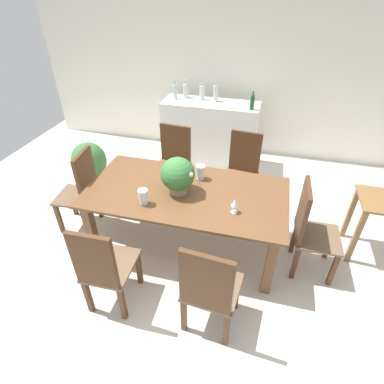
{
  "coord_description": "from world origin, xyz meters",
  "views": [
    {
      "loc": [
        0.71,
        -2.43,
        2.56
      ],
      "look_at": [
        0.01,
        0.24,
        0.6
      ],
      "focal_mm": 28.89,
      "sensor_mm": 36.0,
      "label": 1
    }
  ],
  "objects": [
    {
      "name": "chair_far_left",
      "position": [
        -0.45,
        1.01,
        0.53
      ],
      "size": [
        0.49,
        0.51,
        0.97
      ],
      "rotation": [
        0.0,
        0.0,
        -0.08
      ],
      "color": "#4C2D19",
      "rests_on": "ground"
    },
    {
      "name": "wine_bottle_amber",
      "position": [
        -0.11,
        2.09,
        1.11
      ],
      "size": [
        0.07,
        0.07,
        0.3
      ],
      "color": "#B2BFB7",
      "rests_on": "kitchen_counter"
    },
    {
      "name": "wine_bottle_green",
      "position": [
        -0.59,
        2.15,
        1.09
      ],
      "size": [
        0.08,
        0.08,
        0.27
      ],
      "color": "#B2BFB7",
      "rests_on": "kitchen_counter"
    },
    {
      "name": "crystal_vase_center_near",
      "position": [
        0.08,
        0.31,
        0.84
      ],
      "size": [
        0.1,
        0.1,
        0.16
      ],
      "color": "silver",
      "rests_on": "dining_table"
    },
    {
      "name": "chair_near_right",
      "position": [
        0.45,
        -0.91,
        0.54
      ],
      "size": [
        0.48,
        0.48,
        1.0
      ],
      "rotation": [
        0.0,
        0.0,
        3.05
      ],
      "color": "#4C2D19",
      "rests_on": "ground"
    },
    {
      "name": "chair_near_left",
      "position": [
        -0.46,
        -0.92,
        0.53
      ],
      "size": [
        0.42,
        0.49,
        1.0
      ],
      "rotation": [
        0.0,
        0.0,
        3.17
      ],
      "color": "#4C2D19",
      "rests_on": "ground"
    },
    {
      "name": "wine_bottle_dark",
      "position": [
        -0.33,
        2.12,
        1.09
      ],
      "size": [
        0.08,
        0.08,
        0.25
      ],
      "color": "#B2BFB7",
      "rests_on": "kitchen_counter"
    },
    {
      "name": "back_wall",
      "position": [
        0.0,
        2.6,
        1.3
      ],
      "size": [
        6.4,
        0.1,
        2.6
      ],
      "primitive_type": "cube",
      "color": "silver",
      "rests_on": "ground"
    },
    {
      "name": "chair_foot_end",
      "position": [
        1.24,
        0.04,
        0.54
      ],
      "size": [
        0.44,
        0.46,
        1.0
      ],
      "rotation": [
        0.0,
        0.0,
        1.59
      ],
      "color": "#4C2D19",
      "rests_on": "ground"
    },
    {
      "name": "dining_table",
      "position": [
        0.0,
        0.05,
        0.63
      ],
      "size": [
        2.05,
        1.06,
        0.74
      ],
      "color": "brown",
      "rests_on": "ground"
    },
    {
      "name": "crystal_vase_left",
      "position": [
        -0.34,
        -0.26,
        0.84
      ],
      "size": [
        0.1,
        0.1,
        0.16
      ],
      "color": "silver",
      "rests_on": "dining_table"
    },
    {
      "name": "kitchen_counter",
      "position": [
        -0.17,
        2.02,
        0.49
      ],
      "size": [
        1.46,
        0.5,
        0.99
      ],
      "primitive_type": "cube",
      "color": "silver",
      "rests_on": "ground"
    },
    {
      "name": "potted_plant_floor",
      "position": [
        -1.71,
        0.95,
        0.33
      ],
      "size": [
        0.5,
        0.5,
        0.63
      ],
      "color": "brown",
      "rests_on": "ground"
    },
    {
      "name": "flower_centerpiece",
      "position": [
        -0.08,
        0.02,
        0.94
      ],
      "size": [
        0.34,
        0.34,
        0.38
      ],
      "color": "gray",
      "rests_on": "dining_table"
    },
    {
      "name": "wine_glass",
      "position": [
        0.52,
        -0.17,
        0.85
      ],
      "size": [
        0.07,
        0.07,
        0.15
      ],
      "color": "silver",
      "rests_on": "dining_table"
    },
    {
      "name": "ground_plane",
      "position": [
        0.0,
        0.0,
        0.0
      ],
      "size": [
        7.04,
        7.04,
        0.0
      ],
      "primitive_type": "plane",
      "color": "silver"
    },
    {
      "name": "wine_bottle_clear",
      "position": [
        0.45,
        1.89,
        1.09
      ],
      "size": [
        0.06,
        0.06,
        0.26
      ],
      "color": "#194C1E",
      "rests_on": "kitchen_counter"
    },
    {
      "name": "wine_bottle_tall",
      "position": [
        -0.73,
        2.05,
        1.1
      ],
      "size": [
        0.06,
        0.06,
        0.28
      ],
      "color": "#B2BFB7",
      "rests_on": "kitchen_counter"
    },
    {
      "name": "chair_far_right",
      "position": [
        0.47,
        1.0,
        0.54
      ],
      "size": [
        0.46,
        0.48,
        0.99
      ],
      "rotation": [
        0.0,
        0.0,
        -0.1
      ],
      "color": "#4C2D19",
      "rests_on": "ground"
    },
    {
      "name": "chair_head_end",
      "position": [
        -1.25,
        0.06,
        0.55
      ],
      "size": [
        0.46,
        0.46,
        1.02
      ],
      "rotation": [
        0.0,
        0.0,
        -1.47
      ],
      "color": "#4C2D19",
      "rests_on": "ground"
    }
  ]
}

